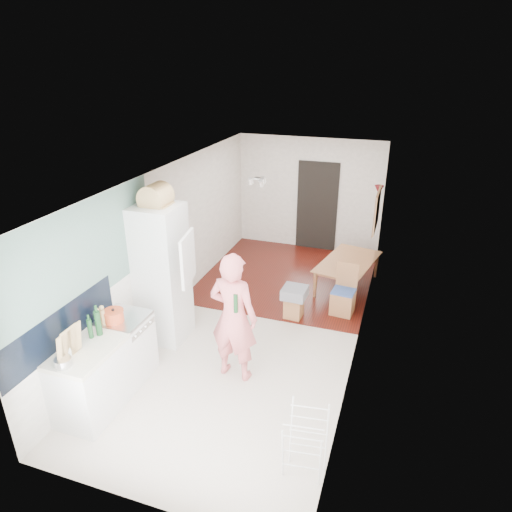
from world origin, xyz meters
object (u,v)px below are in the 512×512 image
Objects in this scene: person at (233,306)px; dining_chair at (344,290)px; dining_table at (348,276)px; stool at (294,307)px; drying_rack at (305,445)px.

person is 2.50m from dining_chair.
dining_table is at bearing -105.23° from person.
person is 5.75× the size of stool.
dining_chair is at bearing -165.30° from dining_table.
drying_rack reaches higher than dining_table.
dining_chair reaches higher than drying_rack.
dining_table is at bearing 62.84° from stool.
drying_rack is at bearing -82.50° from dining_chair.
stool is (-0.76, -0.39, -0.25)m from dining_chair.
person is 2.46× the size of dining_chair.
dining_table is 1.49× the size of dining_chair.
person is 2.74× the size of drying_rack.
dining_table is 1.66× the size of drying_rack.
stool is at bearing -147.34° from dining_chair.
person reaches higher than drying_rack.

